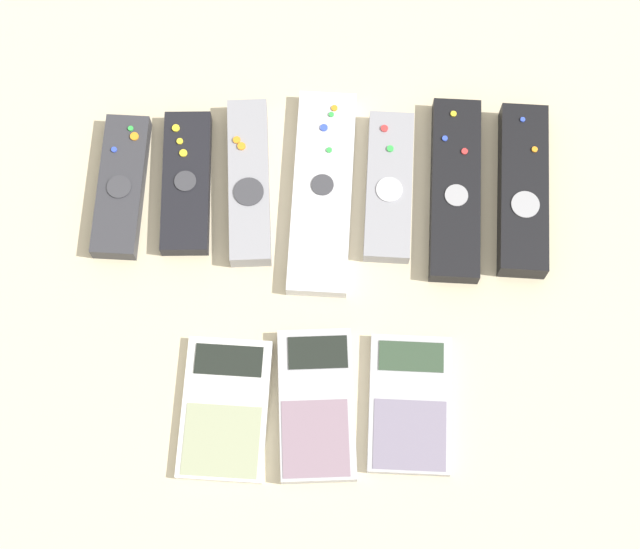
% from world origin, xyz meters
% --- Properties ---
extents(ground_plane, '(3.00, 3.00, 0.00)m').
position_xyz_m(ground_plane, '(0.00, 0.00, 0.00)').
color(ground_plane, beige).
extents(remote_0, '(0.05, 0.15, 0.02)m').
position_xyz_m(remote_0, '(-0.21, 0.13, 0.01)').
color(remote_0, '#333338').
rests_on(remote_0, ground_plane).
extents(remote_1, '(0.05, 0.15, 0.02)m').
position_xyz_m(remote_1, '(-0.14, 0.13, 0.01)').
color(remote_1, black).
rests_on(remote_1, ground_plane).
extents(remote_2, '(0.05, 0.18, 0.03)m').
position_xyz_m(remote_2, '(-0.08, 0.13, 0.01)').
color(remote_2, gray).
rests_on(remote_2, ground_plane).
extents(remote_3, '(0.07, 0.22, 0.02)m').
position_xyz_m(remote_3, '(-0.00, 0.13, 0.01)').
color(remote_3, silver).
rests_on(remote_3, ground_plane).
extents(remote_4, '(0.05, 0.16, 0.02)m').
position_xyz_m(remote_4, '(0.07, 0.13, 0.01)').
color(remote_4, gray).
rests_on(remote_4, ground_plane).
extents(remote_5, '(0.05, 0.20, 0.02)m').
position_xyz_m(remote_5, '(0.14, 0.13, 0.01)').
color(remote_5, black).
rests_on(remote_5, ground_plane).
extents(remote_6, '(0.05, 0.18, 0.03)m').
position_xyz_m(remote_6, '(0.20, 0.13, 0.01)').
color(remote_6, black).
rests_on(remote_6, ground_plane).
extents(calculator_0, '(0.09, 0.14, 0.01)m').
position_xyz_m(calculator_0, '(-0.09, -0.10, 0.01)').
color(calculator_0, silver).
rests_on(calculator_0, ground_plane).
extents(calculator_1, '(0.08, 0.15, 0.02)m').
position_xyz_m(calculator_1, '(0.00, -0.09, 0.01)').
color(calculator_1, '#B2B2B7').
rests_on(calculator_1, ground_plane).
extents(calculator_2, '(0.08, 0.13, 0.01)m').
position_xyz_m(calculator_2, '(0.09, -0.09, 0.01)').
color(calculator_2, '#B2B2B7').
rests_on(calculator_2, ground_plane).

